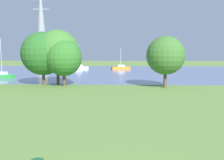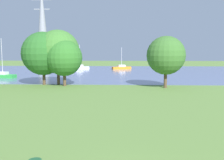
{
  "view_description": "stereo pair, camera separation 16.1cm",
  "coord_description": "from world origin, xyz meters",
  "px_view_note": "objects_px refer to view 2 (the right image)",
  "views": [
    {
      "loc": [
        -0.37,
        -9.16,
        5.51
      ],
      "look_at": [
        -1.38,
        20.08,
        1.94
      ],
      "focal_mm": 42.83,
      "sensor_mm": 36.0,
      "label": 1
    },
    {
      "loc": [
        -0.21,
        -9.16,
        5.51
      ],
      "look_at": [
        -1.38,
        20.08,
        1.94
      ],
      "focal_mm": 42.83,
      "sensor_mm": 36.0,
      "label": 2
    }
  ],
  "objects_px": {
    "sailboat_orange": "(122,67)",
    "electricity_pylon": "(42,24)",
    "sailboat_green": "(3,75)",
    "tree_west_near": "(64,58)",
    "tree_east_far": "(43,54)",
    "sailboat_white": "(80,67)",
    "tree_west_far": "(58,52)",
    "tree_east_near": "(166,55)"
  },
  "relations": [
    {
      "from": "tree_east_near",
      "to": "sailboat_white",
      "type": "bearing_deg",
      "value": 118.26
    },
    {
      "from": "tree_west_far",
      "to": "tree_east_near",
      "type": "distance_m",
      "value": 15.68
    },
    {
      "from": "sailboat_green",
      "to": "electricity_pylon",
      "type": "height_order",
      "value": "electricity_pylon"
    },
    {
      "from": "sailboat_white",
      "to": "tree_east_near",
      "type": "bearing_deg",
      "value": -61.74
    },
    {
      "from": "sailboat_green",
      "to": "electricity_pylon",
      "type": "xyz_separation_m",
      "value": [
        -4.46,
        40.19,
        12.59
      ]
    },
    {
      "from": "electricity_pylon",
      "to": "tree_west_far",
      "type": "bearing_deg",
      "value": -70.97
    },
    {
      "from": "sailboat_orange",
      "to": "sailboat_green",
      "type": "distance_m",
      "value": 29.81
    },
    {
      "from": "sailboat_orange",
      "to": "tree_west_near",
      "type": "distance_m",
      "value": 31.65
    },
    {
      "from": "tree_west_far",
      "to": "electricity_pylon",
      "type": "height_order",
      "value": "electricity_pylon"
    },
    {
      "from": "sailboat_green",
      "to": "sailboat_white",
      "type": "distance_m",
      "value": 23.27
    },
    {
      "from": "sailboat_white",
      "to": "tree_east_far",
      "type": "height_order",
      "value": "tree_east_far"
    },
    {
      "from": "sailboat_white",
      "to": "sailboat_green",
      "type": "bearing_deg",
      "value": -117.65
    },
    {
      "from": "sailboat_orange",
      "to": "tree_west_far",
      "type": "xyz_separation_m",
      "value": [
        -9.29,
        -28.91,
        4.44
      ]
    },
    {
      "from": "tree_east_far",
      "to": "tree_west_far",
      "type": "height_order",
      "value": "tree_west_far"
    },
    {
      "from": "tree_east_near",
      "to": "electricity_pylon",
      "type": "bearing_deg",
      "value": 122.21
    },
    {
      "from": "sailboat_green",
      "to": "tree_west_near",
      "type": "relative_size",
      "value": 1.08
    },
    {
      "from": "sailboat_orange",
      "to": "electricity_pylon",
      "type": "bearing_deg",
      "value": 142.99
    },
    {
      "from": "sailboat_white",
      "to": "tree_east_near",
      "type": "xyz_separation_m",
      "value": [
        16.95,
        -31.53,
        3.98
      ]
    },
    {
      "from": "sailboat_white",
      "to": "electricity_pylon",
      "type": "distance_m",
      "value": 27.84
    },
    {
      "from": "sailboat_orange",
      "to": "tree_east_far",
      "type": "xyz_separation_m",
      "value": [
        -11.38,
        -29.22,
        4.18
      ]
    },
    {
      "from": "tree_west_near",
      "to": "electricity_pylon",
      "type": "relative_size",
      "value": 0.25
    },
    {
      "from": "sailboat_white",
      "to": "sailboat_orange",
      "type": "bearing_deg",
      "value": -0.21
    },
    {
      "from": "sailboat_green",
      "to": "tree_east_near",
      "type": "height_order",
      "value": "sailboat_green"
    },
    {
      "from": "tree_west_far",
      "to": "tree_east_near",
      "type": "bearing_deg",
      "value": -9.48
    },
    {
      "from": "sailboat_green",
      "to": "tree_east_far",
      "type": "xyz_separation_m",
      "value": [
        10.19,
        -8.65,
        4.16
      ]
    },
    {
      "from": "tree_east_far",
      "to": "tree_west_near",
      "type": "relative_size",
      "value": 1.18
    },
    {
      "from": "sailboat_green",
      "to": "tree_east_near",
      "type": "bearing_deg",
      "value": -21.49
    },
    {
      "from": "tree_east_far",
      "to": "tree_west_far",
      "type": "distance_m",
      "value": 2.13
    },
    {
      "from": "sailboat_orange",
      "to": "tree_west_near",
      "type": "height_order",
      "value": "tree_west_near"
    },
    {
      "from": "tree_east_far",
      "to": "tree_west_far",
      "type": "relative_size",
      "value": 0.96
    },
    {
      "from": "sailboat_white",
      "to": "tree_west_far",
      "type": "height_order",
      "value": "tree_west_far"
    },
    {
      "from": "sailboat_green",
      "to": "tree_east_far",
      "type": "bearing_deg",
      "value": -40.34
    },
    {
      "from": "tree_east_far",
      "to": "sailboat_white",
      "type": "bearing_deg",
      "value": 88.81
    },
    {
      "from": "sailboat_white",
      "to": "tree_east_near",
      "type": "distance_m",
      "value": 36.02
    },
    {
      "from": "sailboat_orange",
      "to": "tree_west_near",
      "type": "bearing_deg",
      "value": -104.82
    },
    {
      "from": "sailboat_orange",
      "to": "electricity_pylon",
      "type": "xyz_separation_m",
      "value": [
        -26.03,
        19.62,
        12.61
      ]
    },
    {
      "from": "tree_east_near",
      "to": "tree_west_far",
      "type": "bearing_deg",
      "value": 170.52
    },
    {
      "from": "tree_east_far",
      "to": "tree_east_near",
      "type": "xyz_separation_m",
      "value": [
        17.56,
        -2.27,
        -0.19
      ]
    },
    {
      "from": "sailboat_green",
      "to": "tree_west_near",
      "type": "bearing_deg",
      "value": -36.0
    },
    {
      "from": "tree_west_far",
      "to": "electricity_pylon",
      "type": "xyz_separation_m",
      "value": [
        -16.74,
        48.53,
        8.17
      ]
    },
    {
      "from": "tree_east_near",
      "to": "electricity_pylon",
      "type": "xyz_separation_m",
      "value": [
        -32.2,
        51.11,
        8.62
      ]
    },
    {
      "from": "sailboat_white",
      "to": "electricity_pylon",
      "type": "height_order",
      "value": "electricity_pylon"
    }
  ]
}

